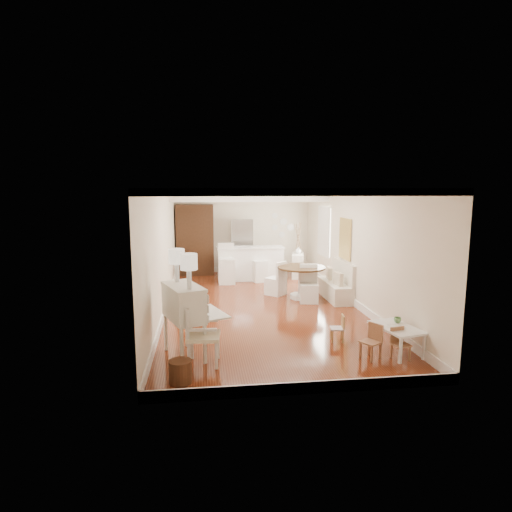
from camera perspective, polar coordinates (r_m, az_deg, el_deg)
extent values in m
plane|color=maroon|center=(10.35, 0.65, -6.73)|extent=(9.00, 9.00, 0.00)
cube|color=white|center=(9.97, 0.68, 8.96)|extent=(4.50, 9.00, 0.04)
cube|color=#F0E3CB|center=(14.51, -1.79, 3.40)|extent=(4.50, 0.04, 2.80)
cube|color=#F0E3CB|center=(5.72, 6.93, -5.22)|extent=(4.50, 0.04, 2.80)
cube|color=#F0E3CB|center=(10.01, -12.20, 0.72)|extent=(0.04, 9.00, 2.80)
cube|color=#F0E3CB|center=(10.61, 12.79, 1.16)|extent=(0.04, 9.00, 2.80)
cube|color=white|center=(12.15, -0.77, 8.10)|extent=(4.50, 0.45, 0.36)
cube|color=tan|center=(11.05, 11.76, 2.27)|extent=(0.04, 0.84, 1.04)
cube|color=white|center=(12.85, 9.08, 3.26)|extent=(0.04, 1.10, 1.40)
cylinder|color=#381E11|center=(14.39, -6.58, 5.10)|extent=(0.30, 0.03, 0.30)
cylinder|color=white|center=(9.48, 1.10, 8.66)|extent=(0.36, 0.36, 0.08)
cube|color=silver|center=(7.29, -9.57, -8.56)|extent=(1.25, 1.26, 1.23)
cube|color=silver|center=(7.00, -7.01, -10.40)|extent=(0.60, 0.60, 0.96)
cylinder|color=#4A2917|center=(6.52, -10.05, -14.94)|extent=(0.43, 0.43, 0.34)
cube|color=white|center=(7.86, 18.16, -10.54)|extent=(0.74, 1.03, 0.47)
cube|color=#9F6948|center=(7.45, 15.04, -10.96)|extent=(0.39, 0.39, 0.59)
cube|color=#AB844D|center=(8.15, 10.76, -9.40)|extent=(0.28, 0.28, 0.51)
cube|color=#A9724D|center=(7.57, 18.75, -11.05)|extent=(0.30, 0.30, 0.54)
cube|color=silver|center=(11.15, 10.50, -3.15)|extent=(0.52, 1.60, 0.98)
cylinder|color=#492F17|center=(11.06, 6.04, -3.54)|extent=(1.56, 1.56, 0.83)
cube|color=white|center=(10.70, 7.08, -3.70)|extent=(0.52, 0.53, 0.93)
cube|color=white|center=(11.39, 2.63, -2.94)|extent=(0.62, 0.62, 0.91)
cube|color=white|center=(13.26, -0.76, -0.98)|extent=(2.05, 0.65, 1.03)
cube|color=white|center=(12.71, -3.94, -1.05)|extent=(0.48, 0.48, 1.20)
cube|color=white|center=(12.98, 0.47, -1.18)|extent=(0.50, 0.50, 1.04)
cube|color=#381E11|center=(14.15, -8.13, 2.16)|extent=(1.20, 0.60, 2.30)
imported|color=silver|center=(14.25, -0.45, 1.28)|extent=(0.75, 0.65, 1.80)
cube|color=silver|center=(13.68, 5.59, -1.28)|extent=(0.52, 0.86, 0.76)
imported|color=#5D9356|center=(7.99, 18.35, -8.11)|extent=(0.13, 0.13, 0.10)
imported|color=white|center=(13.62, 5.64, 0.77)|extent=(0.26, 0.26, 0.22)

